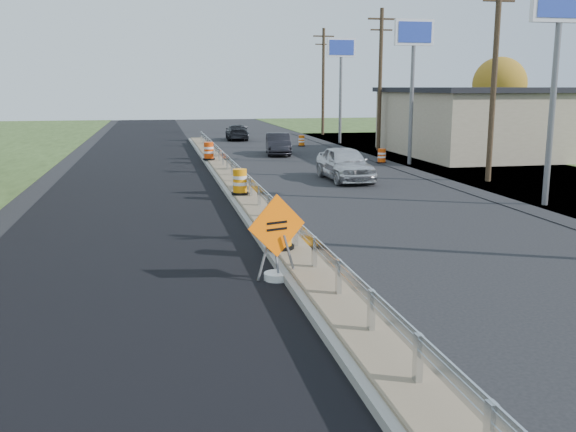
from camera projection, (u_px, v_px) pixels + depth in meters
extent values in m
plane|color=black|center=(281.00, 237.00, 18.68)|extent=(140.00, 140.00, 0.00)
cube|color=black|center=(135.00, 189.00, 27.40)|extent=(7.20, 120.00, 0.01)
cube|color=gray|center=(244.00, 191.00, 26.34)|extent=(1.60, 55.00, 0.18)
cube|color=brown|center=(244.00, 188.00, 26.32)|extent=(1.25, 55.00, 0.05)
cube|color=silver|center=(490.00, 432.00, 7.04)|extent=(0.10, 0.15, 0.70)
cube|color=silver|center=(418.00, 358.00, 8.96)|extent=(0.10, 0.15, 0.70)
cube|color=silver|center=(371.00, 310.00, 10.88)|extent=(0.10, 0.15, 0.70)
cube|color=silver|center=(339.00, 276.00, 12.80)|extent=(0.10, 0.15, 0.70)
cube|color=silver|center=(314.00, 252.00, 14.72)|extent=(0.10, 0.15, 0.70)
cube|color=silver|center=(296.00, 233.00, 16.64)|extent=(0.10, 0.15, 0.70)
cube|color=silver|center=(281.00, 218.00, 18.56)|extent=(0.10, 0.15, 0.70)
cube|color=silver|center=(269.00, 205.00, 20.48)|extent=(0.10, 0.15, 0.70)
cube|color=silver|center=(259.00, 195.00, 22.40)|extent=(0.10, 0.15, 0.70)
cube|color=silver|center=(251.00, 187.00, 24.32)|extent=(0.10, 0.15, 0.70)
cube|color=silver|center=(244.00, 179.00, 26.24)|extent=(0.10, 0.15, 0.70)
cube|color=silver|center=(237.00, 173.00, 28.16)|extent=(0.10, 0.15, 0.70)
cube|color=silver|center=(232.00, 168.00, 30.08)|extent=(0.10, 0.15, 0.70)
cube|color=silver|center=(227.00, 163.00, 32.00)|extent=(0.10, 0.15, 0.70)
cube|color=silver|center=(223.00, 158.00, 33.92)|extent=(0.10, 0.15, 0.70)
cube|color=silver|center=(219.00, 155.00, 35.84)|extent=(0.10, 0.15, 0.70)
cube|color=silver|center=(216.00, 151.00, 37.76)|extent=(0.10, 0.15, 0.70)
cube|color=silver|center=(213.00, 148.00, 39.68)|extent=(0.10, 0.15, 0.70)
cube|color=silver|center=(210.00, 145.00, 41.60)|extent=(0.10, 0.15, 0.70)
cube|color=silver|center=(208.00, 143.00, 43.52)|extent=(0.10, 0.15, 0.70)
cube|color=silver|center=(205.00, 140.00, 45.44)|extent=(0.10, 0.15, 0.70)
cube|color=silver|center=(203.00, 138.00, 47.36)|extent=(0.10, 0.15, 0.70)
cube|color=silver|center=(201.00, 136.00, 49.28)|extent=(0.10, 0.15, 0.70)
cube|color=silver|center=(240.00, 171.00, 27.16)|extent=(0.04, 46.00, 0.34)
cube|color=silver|center=(240.00, 173.00, 27.18)|extent=(0.06, 46.00, 0.03)
cube|color=silver|center=(240.00, 170.00, 27.15)|extent=(0.06, 46.00, 0.03)
cube|color=tan|center=(539.00, 123.00, 41.65)|extent=(18.00, 12.00, 4.00)
cube|color=black|center=(541.00, 90.00, 41.23)|extent=(18.50, 12.50, 0.30)
cube|color=black|center=(409.00, 131.00, 39.95)|extent=(0.08, 7.20, 2.20)
cylinder|color=slate|center=(552.00, 112.00, 22.97)|extent=(0.22, 0.22, 6.80)
cube|color=white|center=(561.00, 2.00, 22.22)|extent=(2.20, 0.25, 1.40)
cube|color=#263FB2|center=(561.00, 2.00, 22.22)|extent=(1.90, 0.30, 1.10)
cylinder|color=slate|center=(411.00, 103.00, 35.45)|extent=(0.22, 0.22, 6.80)
cube|color=white|center=(414.00, 32.00, 34.70)|extent=(2.20, 0.25, 1.40)
cube|color=#263FB2|center=(414.00, 32.00, 34.70)|extent=(1.90, 0.30, 1.10)
cylinder|color=slate|center=(340.00, 99.00, 48.89)|extent=(0.22, 0.22, 6.80)
cube|color=white|center=(341.00, 48.00, 48.14)|extent=(2.20, 0.25, 1.40)
cube|color=#263FB2|center=(341.00, 48.00, 48.14)|extent=(1.90, 0.30, 1.10)
cylinder|color=#473523|center=(494.00, 78.00, 28.67)|extent=(0.26, 0.26, 9.40)
cube|color=#473523|center=(499.00, 1.00, 28.02)|extent=(1.50, 0.10, 0.10)
cylinder|color=#473523|center=(380.00, 81.00, 43.07)|extent=(0.26, 0.26, 9.40)
cube|color=#473523|center=(382.00, 19.00, 42.28)|extent=(1.90, 0.12, 0.12)
cube|color=#473523|center=(382.00, 30.00, 42.42)|extent=(1.50, 0.10, 0.10)
cylinder|color=#473523|center=(323.00, 82.00, 57.47)|extent=(0.26, 0.26, 9.40)
cube|color=#473523|center=(324.00, 36.00, 56.68)|extent=(1.90, 0.12, 0.12)
cube|color=#473523|center=(324.00, 44.00, 56.82)|extent=(1.50, 0.10, 0.10)
cylinder|color=#473523|center=(497.00, 119.00, 56.17)|extent=(0.36, 0.36, 3.08)
sphere|color=#A67323|center=(500.00, 84.00, 55.58)|extent=(4.62, 4.62, 4.62)
cylinder|color=white|center=(277.00, 276.00, 14.51)|extent=(0.60, 0.60, 0.17)
cube|color=slate|center=(264.00, 258.00, 14.37)|extent=(0.35, 0.15, 1.03)
cube|color=slate|center=(290.00, 257.00, 14.49)|extent=(0.35, 0.15, 1.03)
cube|color=slate|center=(277.00, 257.00, 14.48)|extent=(0.12, 0.26, 1.05)
cube|color=#FF6605|center=(277.00, 226.00, 14.28)|extent=(1.37, 0.48, 1.43)
cube|color=black|center=(277.00, 223.00, 14.25)|extent=(0.49, 0.17, 0.05)
cube|color=black|center=(277.00, 229.00, 14.27)|extent=(0.49, 0.17, 0.05)
cylinder|color=black|center=(281.00, 247.00, 16.44)|extent=(0.68, 0.68, 0.09)
cylinder|color=orange|center=(281.00, 229.00, 16.35)|extent=(0.54, 0.54, 0.95)
cylinder|color=white|center=(281.00, 222.00, 16.32)|extent=(0.56, 0.56, 0.12)
cylinder|color=white|center=(281.00, 232.00, 16.37)|extent=(0.56, 0.56, 0.12)
cylinder|color=black|center=(240.00, 193.00, 24.69)|extent=(0.67, 0.67, 0.09)
cylinder|color=orange|center=(240.00, 181.00, 24.60)|extent=(0.54, 0.54, 0.94)
cylinder|color=white|center=(240.00, 177.00, 24.57)|extent=(0.55, 0.55, 0.12)
cylinder|color=white|center=(240.00, 184.00, 24.62)|extent=(0.55, 0.55, 0.12)
cylinder|color=black|center=(209.00, 159.00, 36.44)|extent=(0.68, 0.68, 0.09)
cylinder|color=#ED420A|center=(209.00, 151.00, 36.35)|extent=(0.54, 0.54, 0.95)
cylinder|color=white|center=(209.00, 148.00, 36.32)|extent=(0.56, 0.56, 0.12)
cylinder|color=white|center=(209.00, 152.00, 36.37)|extent=(0.56, 0.56, 0.12)
cylinder|color=black|center=(382.00, 163.00, 36.77)|extent=(0.57, 0.57, 0.08)
cylinder|color=#DF4609|center=(382.00, 156.00, 36.69)|extent=(0.45, 0.45, 0.79)
cylinder|color=white|center=(382.00, 153.00, 36.66)|extent=(0.47, 0.47, 0.10)
cylinder|color=white|center=(382.00, 157.00, 36.70)|extent=(0.47, 0.47, 0.10)
cylinder|color=black|center=(302.00, 146.00, 47.29)|extent=(0.54, 0.54, 0.07)
cylinder|color=#D75909|center=(302.00, 141.00, 47.22)|extent=(0.44, 0.44, 0.76)
cylinder|color=white|center=(302.00, 139.00, 47.19)|extent=(0.45, 0.45, 0.10)
cylinder|color=white|center=(302.00, 142.00, 47.23)|extent=(0.45, 0.45, 0.10)
imported|color=silver|center=(345.00, 164.00, 29.86)|extent=(1.97, 4.68, 1.58)
imported|color=black|center=(278.00, 144.00, 41.27)|extent=(1.96, 4.31, 1.37)
imported|color=black|center=(237.00, 132.00, 52.89)|extent=(2.07, 4.47, 1.26)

